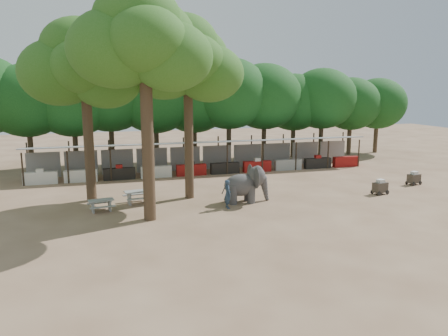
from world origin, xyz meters
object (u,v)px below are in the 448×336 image
object	(u,v)px
yard_tree_center	(141,41)
picnic_table_far	(138,195)
yard_tree_left	(82,66)
elephant	(246,184)
picnic_table_near	(101,204)
handler	(228,194)
cart_front	(380,187)
cart_back	(414,178)
yard_tree_back	(185,61)

from	to	relation	value
yard_tree_center	picnic_table_far	bearing A→B (deg)	92.85
yard_tree_left	elephant	size ratio (longest dim) A/B	3.79
picnic_table_near	yard_tree_center	bearing A→B (deg)	-50.91
handler	cart_front	size ratio (longest dim) A/B	1.49
elephant	cart_back	distance (m)	13.32
picnic_table_near	yard_tree_back	bearing A→B (deg)	10.60
yard_tree_center	picnic_table_near	size ratio (longest dim) A/B	7.65
handler	cart_back	bearing A→B (deg)	-84.39
handler	cart_front	bearing A→B (deg)	-90.60
yard_tree_left	picnic_table_near	distance (m)	8.30
cart_front	cart_back	distance (m)	4.47
yard_tree_left	cart_front	size ratio (longest dim) A/B	9.69
yard_tree_center	yard_tree_back	size ratio (longest dim) A/B	1.06
yard_tree_left	yard_tree_center	bearing A→B (deg)	-59.04
handler	picnic_table_near	bearing A→B (deg)	76.78
yard_tree_center	picnic_table_far	size ratio (longest dim) A/B	6.71
cart_front	yard_tree_center	bearing A→B (deg)	172.46
elephant	cart_front	distance (m)	9.18
yard_tree_center	elephant	distance (m)	10.37
yard_tree_back	picnic_table_near	size ratio (longest dim) A/B	7.22
cart_front	yard_tree_left	bearing A→B (deg)	156.35
yard_tree_back	handler	distance (m)	8.53
yard_tree_center	elephant	bearing A→B (deg)	15.83
elephant	picnic_table_near	bearing A→B (deg)	178.88
yard_tree_back	picnic_table_far	xyz separation A→B (m)	(-3.16, -0.74, -8.02)
elephant	picnic_table_far	xyz separation A→B (m)	(-6.40, 1.49, -0.60)
yard_tree_center	yard_tree_left	bearing A→B (deg)	120.96
elephant	picnic_table_near	distance (m)	8.61
picnic_table_near	cart_back	bearing A→B (deg)	-6.88
picnic_table_near	cart_front	size ratio (longest dim) A/B	1.38
handler	elephant	bearing A→B (deg)	-58.89
yard_tree_back	cart_front	distance (m)	15.04
yard_tree_left	cart_front	xyz separation A→B (m)	(18.38, -3.84, -7.71)
yard_tree_center	handler	distance (m)	9.65
picnic_table_near	cart_back	size ratio (longest dim) A/B	1.40
yard_tree_left	handler	distance (m)	11.49
yard_tree_center	cart_back	size ratio (longest dim) A/B	10.70
elephant	picnic_table_near	size ratio (longest dim) A/B	1.85
handler	yard_tree_center	bearing A→B (deg)	96.59
picnic_table_near	picnic_table_far	bearing A→B (deg)	19.16
yard_tree_center	yard_tree_back	xyz separation A→B (m)	(3.00, 4.00, -0.67)
yard_tree_back	handler	world-z (taller)	yard_tree_back
handler	picnic_table_near	distance (m)	7.22
cart_back	picnic_table_far	bearing A→B (deg)	165.16
yard_tree_center	picnic_table_far	xyz separation A→B (m)	(-0.16, 3.26, -8.69)
yard_tree_center	handler	world-z (taller)	yard_tree_center
yard_tree_back	cart_front	world-z (taller)	yard_tree_back
cart_front	picnic_table_near	bearing A→B (deg)	165.13
elephant	cart_back	size ratio (longest dim) A/B	2.59
yard_tree_back	cart_front	bearing A→B (deg)	-12.94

